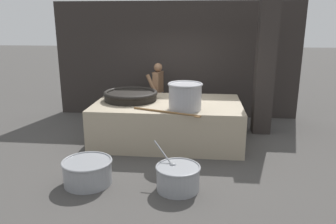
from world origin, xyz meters
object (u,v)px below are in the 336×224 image
object	(u,v)px
stock_pot	(185,96)
prep_bowl_vegetables	(178,176)
prep_bowl_meat	(88,171)
cook	(158,91)
giant_wok_near	(131,95)

from	to	relation	value
stock_pot	prep_bowl_vegetables	xyz separation A→B (m)	(-0.02, -1.68, -0.98)
prep_bowl_meat	cook	bearing A→B (deg)	78.70
cook	prep_bowl_vegetables	xyz separation A→B (m)	(0.81, -3.71, -0.65)
stock_pot	cook	distance (m)	2.22
giant_wok_near	prep_bowl_vegetables	distance (m)	2.82
stock_pot	cook	world-z (taller)	cook
giant_wok_near	prep_bowl_meat	bearing A→B (deg)	-96.63
cook	prep_bowl_meat	distance (m)	3.78
giant_wok_near	prep_bowl_meat	world-z (taller)	giant_wok_near
cook	prep_bowl_meat	size ratio (longest dim) A/B	1.90
cook	prep_bowl_vegetables	world-z (taller)	cook
cook	prep_bowl_vegetables	distance (m)	3.85
giant_wok_near	cook	bearing A→B (deg)	70.85
stock_pot	prep_bowl_vegetables	world-z (taller)	stock_pot
stock_pot	prep_bowl_meat	size ratio (longest dim) A/B	0.84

